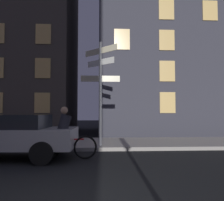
# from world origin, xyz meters

# --- Properties ---
(sidewalk_kerb) EXTENTS (40.00, 3.45, 0.14)m
(sidewalk_kerb) POSITION_xyz_m (0.00, 6.92, 0.07)
(sidewalk_kerb) COLOR #9E9991
(sidewalk_kerb) RESTS_ON ground_plane
(signpost) EXTENTS (1.56, 1.26, 4.12)m
(signpost) POSITION_xyz_m (0.82, 5.78, 2.64)
(signpost) COLOR gray
(signpost) RESTS_ON sidewalk_kerb
(car_far_trailing) EXTENTS (4.68, 2.19, 1.36)m
(car_far_trailing) POSITION_xyz_m (-2.19, 3.97, 0.74)
(car_far_trailing) COLOR #B7B7BC
(car_far_trailing) RESTS_ON ground_plane
(cyclist) EXTENTS (1.81, 0.38, 1.61)m
(cyclist) POSITION_xyz_m (-0.24, 3.71, 0.75)
(cyclist) COLOR black
(cyclist) RESTS_ON ground_plane
(building_right_block) EXTENTS (13.08, 8.67, 13.91)m
(building_right_block) POSITION_xyz_m (7.31, 14.04, 6.96)
(building_right_block) COLOR #383842
(building_right_block) RESTS_ON ground_plane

